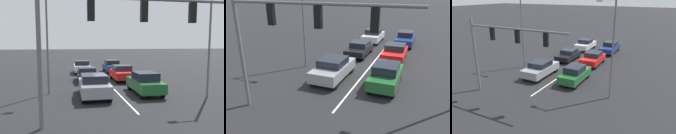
% 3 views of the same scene
% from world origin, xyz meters
% --- Properties ---
extents(ground_plane, '(240.00, 240.00, 0.00)m').
position_xyz_m(ground_plane, '(0.00, 0.00, 0.00)').
color(ground_plane, black).
extents(lane_stripe_left_divider, '(0.12, 15.39, 0.01)m').
position_xyz_m(lane_stripe_left_divider, '(0.00, 1.69, 0.01)').
color(lane_stripe_left_divider, silver).
rests_on(lane_stripe_left_divider, ground_plane).
extents(car_gray_midlane_front, '(1.95, 4.41, 1.58)m').
position_xyz_m(car_gray_midlane_front, '(1.88, 4.97, 0.81)').
color(car_gray_midlane_front, gray).
rests_on(car_gray_midlane_front, ground_plane).
extents(car_darkgreen_leftlane_front, '(1.78, 4.11, 1.62)m').
position_xyz_m(car_darkgreen_leftlane_front, '(-1.93, 4.82, 0.82)').
color(car_darkgreen_leftlane_front, '#1E5928').
rests_on(car_darkgreen_leftlane_front, ground_plane).
extents(car_black_midlane_second, '(1.86, 4.12, 1.36)m').
position_xyz_m(car_black_midlane_second, '(1.86, -1.42, 0.70)').
color(car_black_midlane_second, black).
rests_on(car_black_midlane_second, ground_plane).
extents(car_red_leftlane_second, '(1.90, 4.07, 1.55)m').
position_xyz_m(car_red_leftlane_second, '(-1.62, -1.03, 0.80)').
color(car_red_leftlane_second, red).
rests_on(car_red_leftlane_second, ground_plane).
extents(car_white_midlane_third, '(1.95, 4.25, 1.57)m').
position_xyz_m(car_white_midlane_third, '(1.99, -7.52, 0.78)').
color(car_white_midlane_third, silver).
rests_on(car_white_midlane_third, ground_plane).
extents(car_navy_leftlane_third, '(1.85, 4.59, 1.58)m').
position_xyz_m(car_navy_leftlane_third, '(-1.85, -7.36, 0.81)').
color(car_navy_leftlane_third, navy).
rests_on(car_navy_leftlane_third, ground_plane).
extents(traffic_signal_gantry, '(8.96, 0.37, 6.28)m').
position_xyz_m(traffic_signal_gantry, '(1.88, 10.37, 4.58)').
color(traffic_signal_gantry, slate).
rests_on(traffic_signal_gantry, ground_plane).
extents(street_lamp_right_shoulder, '(2.11, 0.24, 8.18)m').
position_xyz_m(street_lamp_right_shoulder, '(4.85, 3.53, 4.73)').
color(street_lamp_right_shoulder, slate).
rests_on(street_lamp_right_shoulder, ground_plane).
extents(street_lamp_left_shoulder, '(1.52, 0.24, 7.88)m').
position_xyz_m(street_lamp_left_shoulder, '(-5.72, 6.64, 4.49)').
color(street_lamp_left_shoulder, slate).
rests_on(street_lamp_left_shoulder, ground_plane).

